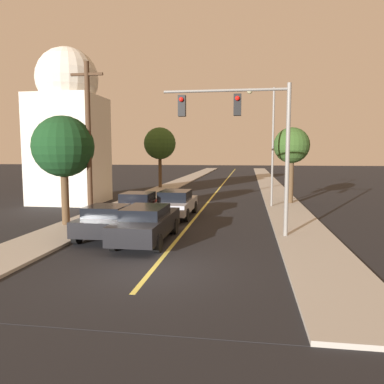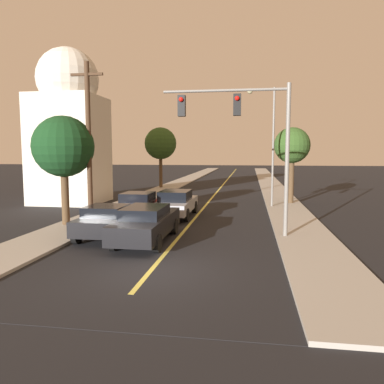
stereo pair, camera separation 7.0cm
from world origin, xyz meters
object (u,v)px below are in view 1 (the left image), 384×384
(car_near_lane_second, at_px, (176,203))
(tree_left_near, at_px, (63,147))
(domed_building_left, at_px, (69,127))
(car_outer_lane_front, at_px, (108,221))
(traffic_signal_mast, at_px, (247,127))
(streetlamp_right, at_px, (267,132))
(car_near_lane_front, at_px, (147,223))
(tree_right_near, at_px, (292,146))
(tree_left_far, at_px, (160,144))
(utility_pole_left, at_px, (89,141))
(car_outer_lane_second, at_px, (138,206))

(car_near_lane_second, xyz_separation_m, tree_left_near, (-4.86, -3.64, 3.15))
(tree_left_near, distance_m, domed_building_left, 9.54)
(car_outer_lane_front, xyz_separation_m, traffic_signal_mast, (5.83, 1.14, 3.97))
(car_outer_lane_front, bearing_deg, streetlamp_right, 55.23)
(streetlamp_right, bearing_deg, car_near_lane_front, -116.42)
(car_near_lane_second, xyz_separation_m, streetlamp_right, (5.28, 4.44, 4.25))
(streetlamp_right, bearing_deg, tree_right_near, 45.62)
(car_near_lane_front, height_order, tree_right_near, tree_right_near)
(car_near_lane_second, relative_size, domed_building_left, 0.44)
(car_outer_lane_front, bearing_deg, domed_building_left, 123.21)
(car_near_lane_second, bearing_deg, tree_left_far, 106.33)
(streetlamp_right, relative_size, domed_building_left, 0.70)
(car_near_lane_second, distance_m, streetlamp_right, 8.10)
(tree_right_near, bearing_deg, streetlamp_right, -134.38)
(streetlamp_right, distance_m, tree_right_near, 2.73)
(car_near_lane_front, xyz_separation_m, utility_pole_left, (-3.59, 2.64, 3.42))
(car_near_lane_front, xyz_separation_m, car_near_lane_second, (0.00, 6.17, -0.00))
(car_near_lane_second, distance_m, car_outer_lane_second, 2.23)
(car_near_lane_front, relative_size, streetlamp_right, 0.67)
(car_near_lane_second, height_order, car_outer_lane_second, car_near_lane_second)
(car_outer_lane_second, xyz_separation_m, traffic_signal_mast, (5.83, -3.38, 3.96))
(tree_left_near, bearing_deg, traffic_signal_mast, -6.48)
(car_near_lane_second, height_order, tree_left_far, tree_left_far)
(car_near_lane_second, relative_size, tree_left_far, 0.80)
(tree_right_near, bearing_deg, car_outer_lane_second, -139.68)
(car_near_lane_front, bearing_deg, traffic_signal_mast, 20.82)
(tree_left_near, xyz_separation_m, domed_building_left, (-3.96, 8.53, 1.61))
(tree_left_far, bearing_deg, tree_left_near, -89.90)
(car_outer_lane_second, xyz_separation_m, domed_building_left, (-6.99, 6.16, 4.78))
(car_outer_lane_second, distance_m, domed_building_left, 10.47)
(car_near_lane_second, bearing_deg, traffic_signal_mast, -49.26)
(car_near_lane_second, xyz_separation_m, car_outer_lane_front, (-1.83, -5.79, -0.03))
(car_near_lane_front, distance_m, car_outer_lane_front, 1.87)
(car_near_lane_front, xyz_separation_m, car_outer_lane_front, (-1.83, 0.39, -0.03))
(streetlamp_right, bearing_deg, utility_pole_left, -138.02)
(tree_left_far, height_order, domed_building_left, domed_building_left)
(car_near_lane_front, relative_size, tree_left_far, 0.84)
(streetlamp_right, xyz_separation_m, tree_left_far, (-10.17, 12.25, -0.45))
(utility_pole_left, bearing_deg, car_outer_lane_second, 52.07)
(traffic_signal_mast, xyz_separation_m, tree_left_near, (-8.86, 1.01, -0.79))
(car_near_lane_second, bearing_deg, car_outer_lane_front, -107.52)
(car_near_lane_second, height_order, car_outer_lane_front, car_near_lane_second)
(tree_left_near, bearing_deg, car_outer_lane_front, -35.29)
(tree_right_near, bearing_deg, tree_left_near, -140.24)
(utility_pole_left, xyz_separation_m, tree_right_near, (10.67, 9.82, -0.09))
(car_near_lane_front, distance_m, utility_pole_left, 5.62)
(car_outer_lane_second, relative_size, tree_left_far, 0.65)
(car_outer_lane_front, distance_m, traffic_signal_mast, 7.15)
(car_near_lane_front, xyz_separation_m, car_outer_lane_second, (-1.83, 4.90, -0.02))
(utility_pole_left, relative_size, tree_left_near, 1.47)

